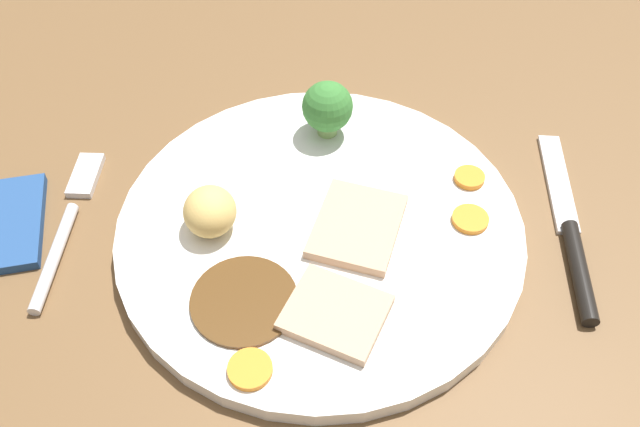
{
  "coord_description": "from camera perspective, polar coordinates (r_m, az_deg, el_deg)",
  "views": [
    {
      "loc": [
        -0.53,
        -34.33,
        43.07
      ],
      "look_at": [
        -1.16,
        -2.53,
        6.0
      ],
      "focal_mm": 37.98,
      "sensor_mm": 36.0,
      "label": 1
    }
  ],
  "objects": [
    {
      "name": "roast_potato_left",
      "position": [
        0.49,
        -9.26,
        0.18
      ],
      "size": [
        4.12,
        4.42,
        3.39
      ],
      "primitive_type": "ellipsoid",
      "rotation": [
        0.0,
        0.0,
        1.65
      ],
      "color": "#D8B260",
      "rests_on": "dinner_plate"
    },
    {
      "name": "carrot_coin_back",
      "position": [
        0.51,
        12.54,
        -0.47
      ],
      "size": [
        2.69,
        2.69,
        0.43
      ],
      "primitive_type": "cylinder",
      "color": "orange",
      "rests_on": "dinner_plate"
    },
    {
      "name": "knife",
      "position": [
        0.53,
        20.39,
        -1.79
      ],
      "size": [
        2.4,
        18.55,
        1.2
      ],
      "rotation": [
        0.0,
        0.0,
        1.52
      ],
      "color": "black",
      "rests_on": "dining_table"
    },
    {
      "name": "meat_slice_main",
      "position": [
        0.45,
        1.1,
        -8.39
      ],
      "size": [
        7.9,
        7.43,
        0.8
      ],
      "primitive_type": "cube",
      "rotation": [
        0.0,
        0.0,
        2.73
      ],
      "color": "tan",
      "rests_on": "dinner_plate"
    },
    {
      "name": "fork",
      "position": [
        0.54,
        -20.45,
        -0.58
      ],
      "size": [
        2.1,
        15.28,
        0.9
      ],
      "rotation": [
        0.0,
        0.0,
        1.55
      ],
      "color": "silver",
      "rests_on": "dining_table"
    },
    {
      "name": "carrot_coin_side",
      "position": [
        0.43,
        -5.92,
        -12.92
      ],
      "size": [
        2.81,
        2.81,
        0.45
      ],
      "primitive_type": "cylinder",
      "color": "orange",
      "rests_on": "dinner_plate"
    },
    {
      "name": "dinner_plate",
      "position": [
        0.5,
        0.0,
        -1.26
      ],
      "size": [
        29.9,
        29.9,
        1.4
      ],
      "primitive_type": "cylinder",
      "color": "white",
      "rests_on": "dining_table"
    },
    {
      "name": "meat_slice_under",
      "position": [
        0.49,
        3.16,
        -1.06
      ],
      "size": [
        7.68,
        8.67,
        0.8
      ],
      "primitive_type": "cube",
      "rotation": [
        0.0,
        0.0,
        1.29
      ],
      "color": "tan",
      "rests_on": "dinner_plate"
    },
    {
      "name": "carrot_coin_front",
      "position": [
        0.54,
        12.48,
        2.97
      ],
      "size": [
        2.35,
        2.35,
        0.49
      ],
      "primitive_type": "cylinder",
      "color": "orange",
      "rests_on": "dinner_plate"
    },
    {
      "name": "dining_table",
      "position": [
        0.54,
        1.3,
        -0.89
      ],
      "size": [
        120.0,
        84.0,
        3.6
      ],
      "primitive_type": "cube",
      "color": "brown",
      "rests_on": "ground"
    },
    {
      "name": "gravy_pool",
      "position": [
        0.46,
        -6.42,
        -7.3
      ],
      "size": [
        7.23,
        7.23,
        0.3
      ],
      "primitive_type": "cylinder",
      "color": "#563819",
      "rests_on": "dinner_plate"
    },
    {
      "name": "broccoli_floret",
      "position": [
        0.55,
        0.63,
        8.92
      ],
      "size": [
        4.11,
        4.11,
        4.8
      ],
      "color": "#8CB766",
      "rests_on": "dinner_plate"
    }
  ]
}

